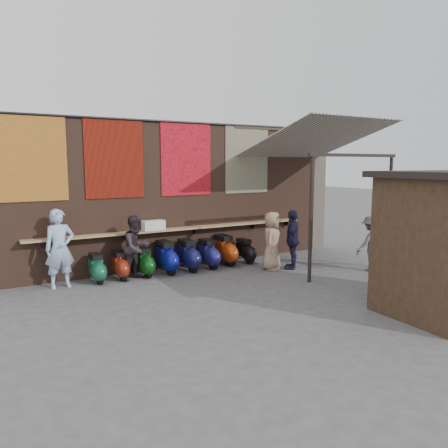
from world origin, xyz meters
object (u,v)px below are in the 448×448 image
Objects in this scene: scooter_stool_1 at (120,265)px; scooter_stool_5 at (208,254)px; scooter_stool_2 at (144,262)px; diner_right at (136,248)px; scooter_stool_4 at (188,255)px; shopper_grey at (371,243)px; scooter_stool_3 at (166,257)px; diner_left at (60,249)px; scooter_stool_7 at (245,251)px; scooter_stool_6 at (225,250)px; shelf_box at (153,225)px; shopper_tan at (272,241)px; scooter_stool_0 at (97,268)px; shopper_navy at (292,239)px.

scooter_stool_5 reaches higher than scooter_stool_1.
scooter_stool_2 is 0.54m from diner_right.
shopper_grey is at bearing -30.67° from scooter_stool_4.
scooter_stool_2 is 0.61m from scooter_stool_3.
diner_left is (-3.88, 0.05, 0.53)m from scooter_stool_5.
scooter_stool_3 is 0.48× the size of diner_left.
scooter_stool_2 is 6.05m from shopper_grey.
scooter_stool_3 reaches higher than scooter_stool_7.
scooter_stool_6 reaches higher than scooter_stool_1.
shopper_grey is (6.10, -2.60, 0.40)m from scooter_stool_1.
diner_left is 7.94m from shopper_grey.
scooter_stool_6 is (2.05, -0.25, -0.83)m from shelf_box.
scooter_stool_6 is 1.45m from shopper_tan.
scooter_stool_1 is 0.82× the size of scooter_stool_6.
shopper_tan is at bearing -30.96° from shopper_grey.
shelf_box is at bearing 166.59° from scooter_stool_5.
scooter_stool_3 is (0.22, -0.30, -0.83)m from shelf_box.
scooter_stool_5 is 0.55× the size of shopper_grey.
scooter_stool_5 reaches higher than scooter_stool_2.
scooter_stool_4 is at bearing -175.71° from scooter_stool_6.
diner_left is (-0.83, -0.01, 0.57)m from scooter_stool_0.
shelf_box reaches higher than scooter_stool_2.
shopper_tan is at bearing -18.74° from scooter_stool_2.
shelf_box is 0.65× the size of scooter_stool_6.
shopper_navy is 0.59m from shopper_tan.
scooter_stool_5 is 2.35m from shopper_navy.
shopper_tan is (-2.24, 1.45, 0.05)m from shopper_grey.
scooter_stool_0 is at bearing -176.89° from scooter_stool_1.
scooter_stool_6 reaches higher than scooter_stool_7.
shopper_tan is at bearing -63.92° from shopper_navy.
scooter_stool_5 is (2.48, -0.09, 0.05)m from scooter_stool_1.
shelf_box is 1.24m from scooter_stool_4.
scooter_stool_2 is 3.44m from shopper_tan.
scooter_stool_0 is 0.40× the size of diner_left.
scooter_stool_6 is at bearing -7.03° from shelf_box.
diner_left is (-2.43, -0.30, -0.33)m from shelf_box.
scooter_stool_0 is 1.01m from diner_left.
diner_right reaches higher than shelf_box.
diner_left is at bearing -172.95° from shelf_box.
scooter_stool_4 is 0.54× the size of shopper_navy.
diner_left is at bearing 179.30° from scooter_stool_5.
shelf_box reaches higher than scooter_stool_7.
shopper_tan is at bearing -26.26° from shelf_box.
shelf_box is 1.39m from scooter_stool_1.
scooter_stool_0 is at bearing 179.78° from scooter_stool_3.
shopper_grey reaches higher than shelf_box.
scooter_stool_0 is at bearing -58.40° from shopper_navy.
scooter_stool_5 is at bearing -4.41° from diner_left.
shelf_box is 0.79× the size of scooter_stool_7.
shopper_grey is at bearing -76.56° from shopper_tan.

